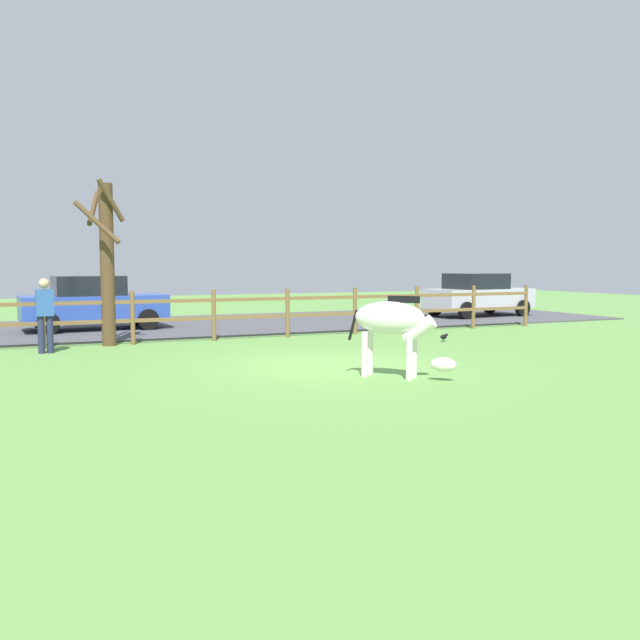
{
  "coord_description": "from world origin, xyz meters",
  "views": [
    {
      "loc": [
        -5.4,
        -11.6,
        1.95
      ],
      "look_at": [
        0.22,
        1.04,
        0.79
      ],
      "focal_mm": 37.73,
      "sensor_mm": 36.0,
      "label": 1
    }
  ],
  "objects_px": {
    "bare_tree": "(107,260)",
    "parked_car_silver": "(478,294)",
    "crow_on_grass": "(444,337)",
    "zebra": "(394,324)",
    "parked_car_blue": "(93,302)",
    "visitor_near_fence": "(45,312)"
  },
  "relations": [
    {
      "from": "zebra",
      "to": "parked_car_silver",
      "type": "height_order",
      "value": "parked_car_silver"
    },
    {
      "from": "visitor_near_fence",
      "to": "crow_on_grass",
      "type": "bearing_deg",
      "value": -10.29
    },
    {
      "from": "crow_on_grass",
      "to": "parked_car_silver",
      "type": "xyz_separation_m",
      "value": [
        5.55,
        5.95,
        0.72
      ]
    },
    {
      "from": "zebra",
      "to": "visitor_near_fence",
      "type": "relative_size",
      "value": 0.95
    },
    {
      "from": "visitor_near_fence",
      "to": "parked_car_blue",
      "type": "bearing_deg",
      "value": 72.98
    },
    {
      "from": "parked_car_silver",
      "to": "visitor_near_fence",
      "type": "height_order",
      "value": "visitor_near_fence"
    },
    {
      "from": "crow_on_grass",
      "to": "parked_car_blue",
      "type": "xyz_separation_m",
      "value": [
        -7.8,
        6.36,
        0.72
      ]
    },
    {
      "from": "parked_car_silver",
      "to": "parked_car_blue",
      "type": "bearing_deg",
      "value": 178.27
    },
    {
      "from": "zebra",
      "to": "parked_car_blue",
      "type": "relative_size",
      "value": 0.38
    },
    {
      "from": "bare_tree",
      "to": "visitor_near_fence",
      "type": "distance_m",
      "value": 2.01
    },
    {
      "from": "bare_tree",
      "to": "crow_on_grass",
      "type": "bearing_deg",
      "value": -17.96
    },
    {
      "from": "zebra",
      "to": "visitor_near_fence",
      "type": "height_order",
      "value": "visitor_near_fence"
    },
    {
      "from": "bare_tree",
      "to": "parked_car_blue",
      "type": "distance_m",
      "value": 4.0
    },
    {
      "from": "bare_tree",
      "to": "parked_car_silver",
      "type": "height_order",
      "value": "bare_tree"
    },
    {
      "from": "zebra",
      "to": "crow_on_grass",
      "type": "relative_size",
      "value": 7.26
    },
    {
      "from": "bare_tree",
      "to": "zebra",
      "type": "bearing_deg",
      "value": -59.53
    },
    {
      "from": "parked_car_silver",
      "to": "crow_on_grass",
      "type": "bearing_deg",
      "value": -133.0
    },
    {
      "from": "parked_car_blue",
      "to": "parked_car_silver",
      "type": "bearing_deg",
      "value": -1.73
    },
    {
      "from": "parked_car_silver",
      "to": "parked_car_blue",
      "type": "xyz_separation_m",
      "value": [
        -13.36,
        0.4,
        0.0
      ]
    },
    {
      "from": "crow_on_grass",
      "to": "visitor_near_fence",
      "type": "bearing_deg",
      "value": 169.71
    },
    {
      "from": "bare_tree",
      "to": "zebra",
      "type": "xyz_separation_m",
      "value": [
        3.94,
        -6.7,
        -1.12
      ]
    },
    {
      "from": "parked_car_blue",
      "to": "zebra",
      "type": "bearing_deg",
      "value": -69.54
    }
  ]
}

